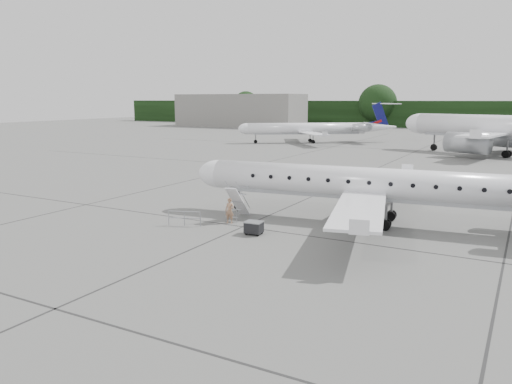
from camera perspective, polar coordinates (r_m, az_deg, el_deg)
The scene contains 10 objects.
ground at distance 29.06m, azimuth 6.40°, elevation -6.36°, with size 320.00×320.00×0.00m, color #62625F.
treeline at distance 156.17m, azimuth 25.22°, elevation 7.93°, with size 260.00×4.00×8.00m, color black.
terminal_building at distance 157.87m, azimuth -1.86°, elevation 9.30°, with size 40.00×14.00×10.00m, color slate.
main_regional_jet at distance 34.67m, azimuth 13.41°, elevation 2.69°, with size 30.06×21.64×7.71m, color silver, non-canonical shape.
airstair at distance 35.49m, azimuth -2.09°, elevation -1.19°, with size 0.85×2.43×2.42m, color silver, non-canonical shape.
passenger at distance 34.34m, azimuth -3.03°, elevation -2.15°, with size 0.64×0.42×1.76m, color #956D51.
safety_railing at distance 33.99m, azimuth -8.18°, elevation -3.04°, with size 2.20×0.08×1.00m, color gray, non-canonical shape.
baggage_cart at distance 31.56m, azimuth -0.25°, elevation -4.08°, with size 1.05×0.85×0.91m, color black, non-canonical shape.
bg_narrowbody at distance 84.14m, azimuth 26.46°, elevation 7.86°, with size 33.89×24.40×12.17m, color silver, non-canonical shape.
bg_regional_left at distance 98.72m, azimuth 5.78°, elevation 7.87°, with size 29.78×21.44×7.81m, color silver, non-canonical shape.
Camera 1 is at (10.51, -25.76, 8.42)m, focal length 35.00 mm.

